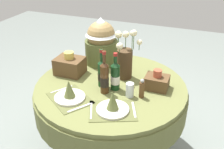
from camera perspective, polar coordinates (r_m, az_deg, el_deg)
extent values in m
plane|color=gray|center=(2.68, -0.26, -15.96)|extent=(8.00, 8.00, 0.00)
cylinder|color=olive|center=(2.23, -0.30, -2.62)|extent=(1.28, 1.28, 0.04)
cylinder|color=#626738|center=(2.30, -0.29, -5.32)|extent=(1.31, 1.31, 0.21)
cylinder|color=black|center=(2.44, -0.28, -9.81)|extent=(0.12, 0.12, 0.67)
cylinder|color=black|center=(2.67, -0.26, -15.73)|extent=(0.60, 0.60, 0.03)
cube|color=brown|center=(2.07, -9.16, -5.15)|extent=(0.43, 0.41, 0.00)
cylinder|color=silver|center=(2.06, -9.18, -4.92)|extent=(0.24, 0.24, 0.02)
cone|color=#606B38|center=(2.02, -9.35, -3.07)|extent=(0.09, 0.09, 0.14)
cube|color=silver|center=(2.19, -10.96, -3.18)|extent=(0.12, 0.16, 0.00)
cube|color=silver|center=(1.95, -7.15, -7.19)|extent=(0.12, 0.17, 0.00)
cube|color=brown|center=(1.91, 0.13, -7.85)|extent=(0.42, 0.37, 0.00)
cylinder|color=silver|center=(1.91, 0.13, -7.60)|extent=(0.24, 0.24, 0.02)
cone|color=#606B38|center=(1.86, 0.14, -5.66)|extent=(0.09, 0.09, 0.14)
cube|color=silver|center=(1.91, -4.56, -7.86)|extent=(0.09, 0.18, 0.00)
cube|color=silver|center=(1.92, 4.80, -7.62)|extent=(0.09, 0.18, 0.00)
cylinder|color=#47331E|center=(2.28, 2.78, 2.32)|extent=(0.13, 0.13, 0.26)
sphere|color=beige|center=(2.20, 3.04, 8.75)|extent=(0.06, 0.06, 0.06)
cylinder|color=#4C7038|center=(2.22, 2.99, 6.95)|extent=(0.01, 0.01, 0.11)
sphere|color=beige|center=(2.20, 6.01, 7.04)|extent=(0.05, 0.05, 0.05)
cylinder|color=#4C7038|center=(2.22, 5.96, 6.01)|extent=(0.01, 0.01, 0.06)
sphere|color=beige|center=(2.26, 1.36, 8.81)|extent=(0.06, 0.06, 0.06)
cylinder|color=#4C7038|center=(2.28, 1.34, 7.27)|extent=(0.01, 0.01, 0.09)
sphere|color=beige|center=(2.15, 4.50, 8.99)|extent=(0.05, 0.05, 0.05)
cylinder|color=#4C7038|center=(2.18, 4.41, 6.90)|extent=(0.01, 0.01, 0.14)
sphere|color=beige|center=(2.13, 1.67, 6.22)|extent=(0.06, 0.06, 0.06)
cylinder|color=#4C7038|center=(2.15, 1.66, 5.20)|extent=(0.01, 0.01, 0.04)
sphere|color=beige|center=(2.26, 1.44, 8.66)|extent=(0.06, 0.06, 0.06)
cylinder|color=#4C7038|center=(2.28, 1.42, 7.17)|extent=(0.01, 0.01, 0.09)
sphere|color=beige|center=(2.19, 4.82, 9.03)|extent=(0.05, 0.05, 0.05)
cylinder|color=#4C7038|center=(2.22, 4.74, 7.06)|extent=(0.01, 0.01, 0.13)
cylinder|color=#143819|center=(2.16, -2.23, -0.05)|extent=(0.07, 0.07, 0.21)
cylinder|color=black|center=(2.17, -2.22, -0.43)|extent=(0.07, 0.07, 0.07)
cone|color=#143819|center=(2.10, -2.29, 2.79)|extent=(0.07, 0.07, 0.03)
cylinder|color=#143819|center=(2.08, -2.32, 4.30)|extent=(0.02, 0.02, 0.09)
cylinder|color=maroon|center=(2.06, -2.34, 5.16)|extent=(0.03, 0.03, 0.02)
cylinder|color=#143819|center=(2.11, 0.71, -0.68)|extent=(0.07, 0.07, 0.21)
cylinder|color=silver|center=(2.12, 0.71, -1.08)|extent=(0.08, 0.08, 0.07)
cone|color=#143819|center=(2.05, 0.73, 2.31)|extent=(0.07, 0.07, 0.03)
cylinder|color=#143819|center=(2.03, 0.74, 3.70)|extent=(0.03, 0.03, 0.08)
cylinder|color=maroon|center=(2.02, 0.74, 4.39)|extent=(0.03, 0.03, 0.02)
cylinder|color=#422814|center=(2.06, -1.63, -1.06)|extent=(0.07, 0.07, 0.24)
cylinder|color=black|center=(2.07, -1.63, -1.53)|extent=(0.07, 0.07, 0.08)
cone|color=#422814|center=(1.99, -1.69, 2.32)|extent=(0.07, 0.07, 0.03)
cylinder|color=#422814|center=(1.97, -1.71, 3.89)|extent=(0.03, 0.03, 0.09)
cylinder|color=maroon|center=(1.95, -1.72, 4.77)|extent=(0.03, 0.03, 0.02)
cylinder|color=silver|center=(2.04, 3.91, -3.38)|extent=(0.06, 0.06, 0.12)
cylinder|color=brown|center=(2.04, 6.51, -3.36)|extent=(0.04, 0.04, 0.13)
sphere|color=#B7B7BC|center=(1.99, 6.64, -1.38)|extent=(0.03, 0.03, 0.03)
cylinder|color=#566033|center=(2.56, -2.33, 5.02)|extent=(0.31, 0.31, 0.23)
sphere|color=#9E7F4C|center=(2.50, -2.41, 8.59)|extent=(0.27, 0.27, 0.27)
cone|color=silver|center=(2.47, -2.45, 10.48)|extent=(0.30, 0.30, 0.17)
cube|color=brown|center=(2.39, -9.18, 1.87)|extent=(0.25, 0.19, 0.15)
cylinder|color=gold|center=(2.35, -9.38, 4.16)|extent=(0.09, 0.09, 0.06)
cube|color=brown|center=(2.18, 9.74, -1.69)|extent=(0.19, 0.15, 0.11)
cylinder|color=#B24C33|center=(2.14, 9.92, 0.27)|extent=(0.07, 0.07, 0.06)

